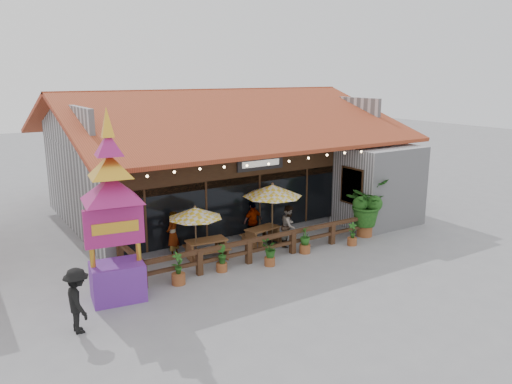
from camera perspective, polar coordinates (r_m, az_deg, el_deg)
ground at (r=20.21m, az=4.47°, el=-6.29°), size 100.00×100.00×0.00m
restaurant_building at (r=25.17m, az=-4.08°, el=2.83°), size 15.50×14.73×6.09m
patio_railing at (r=18.59m, az=-0.58°, el=-6.01°), size 10.00×2.60×0.92m
umbrella_left at (r=18.23m, az=-6.97°, el=-2.38°), size 2.02×2.02×2.14m
umbrella_right at (r=19.92m, az=1.89°, el=0.15°), size 2.97×2.97×2.56m
picnic_table_left at (r=18.93m, az=-5.67°, el=-6.13°), size 1.63×1.45×0.72m
picnic_table_right at (r=20.37m, az=0.76°, el=-4.71°), size 1.64×1.48×0.69m
thai_sign_tower at (r=15.24m, az=-16.15°, el=-0.20°), size 2.64×2.64×6.33m
tropical_plant at (r=21.62m, az=12.45°, el=-1.38°), size 2.23×2.11×2.45m
diner_a at (r=19.01m, az=-9.49°, el=-4.84°), size 0.78×0.75×1.81m
diner_b at (r=20.09m, az=3.78°, el=-3.87°), size 1.04×1.00×1.68m
diner_c at (r=20.82m, az=-0.36°, el=-3.32°), size 0.99×0.52×1.62m
pedestrian at (r=14.37m, az=-19.72°, el=-11.60°), size 0.70×1.18×1.80m
planter_a at (r=16.79m, az=-8.88°, el=-8.88°), size 0.46×0.46×1.12m
planter_b at (r=17.67m, az=-3.95°, el=-7.72°), size 0.39×0.40×0.96m
planter_c at (r=18.11m, az=1.58°, el=-6.81°), size 0.67×0.61×0.95m
planter_d at (r=19.45m, az=5.62°, el=-5.53°), size 0.55×0.55×1.05m
planter_e at (r=20.62m, az=10.94°, el=-4.92°), size 0.40×0.40×0.95m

